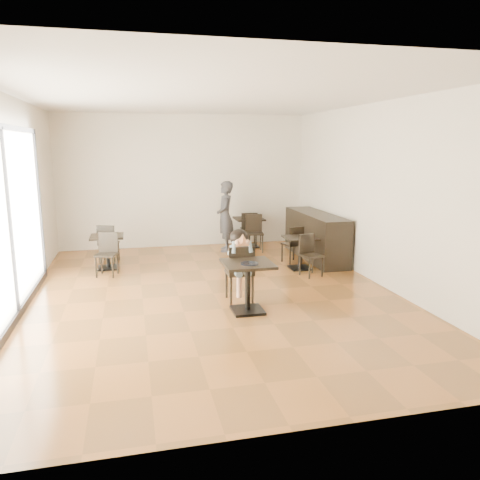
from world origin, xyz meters
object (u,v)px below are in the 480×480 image
object	(u,v)px
cafe_table_mid	(300,253)
child_chair	(239,273)
child_table	(248,287)
chair_mid_a	(292,244)
adult_patron	(225,216)
cafe_table_back	(249,232)
chair_left_a	(109,243)
chair_left_b	(106,255)
chair_back_b	(255,234)
child	(239,265)
chair_back_a	(249,229)
chair_mid_b	(311,256)
cafe_table_left	(108,252)

from	to	relation	value
cafe_table_mid	child_chair	bearing A→B (deg)	-135.07
child_table	chair_mid_a	world-z (taller)	chair_mid_a
adult_patron	chair_mid_a	bearing A→B (deg)	47.12
cafe_table_back	chair_left_a	xyz separation A→B (m)	(-3.29, -0.83, 0.05)
chair_mid_a	chair_left_b	size ratio (longest dim) A/B	0.96
adult_patron	cafe_table_back	size ratio (longest dim) A/B	2.29
child_table	chair_left_b	size ratio (longest dim) A/B	0.93
chair_left_a	chair_back_b	bearing A→B (deg)	-159.93
child	cafe_table_back	world-z (taller)	child
child	chair_left_a	distance (m)	3.75
child_chair	cafe_table_back	world-z (taller)	child_chair
child	chair_back_a	size ratio (longest dim) A/B	1.33
chair_mid_b	child_chair	bearing A→B (deg)	-162.65
cafe_table_back	chair_back_b	bearing A→B (deg)	-90.00
child_table	chair_back_a	size ratio (longest dim) A/B	0.88
chair_mid_b	chair_mid_a	bearing A→B (deg)	74.15
child_table	adult_patron	xyz separation A→B (m)	(0.50, 4.17, 0.44)
adult_patron	chair_left_a	xyz separation A→B (m)	(-2.64, -0.53, -0.41)
cafe_table_mid	chair_back_a	world-z (taller)	chair_back_a
chair_mid_a	cafe_table_mid	bearing A→B (deg)	72.05
child_chair	cafe_table_left	size ratio (longest dim) A/B	1.34
chair_mid_b	chair_back_a	world-z (taller)	chair_back_a
child_chair	chair_left_a	size ratio (longest dim) A/B	1.11
child_chair	child	world-z (taller)	child
chair_mid_b	chair_back_b	xyz separation A→B (m)	(-0.51, 2.28, 0.04)
cafe_table_mid	chair_mid_b	distance (m)	0.55
cafe_table_left	adult_patron	bearing A→B (deg)	22.32
child	cafe_table_back	distance (m)	4.09
cafe_table_back	child	bearing A→B (deg)	-106.38
chair_back_a	chair_mid_b	bearing A→B (deg)	108.20
cafe_table_back	chair_left_a	bearing A→B (deg)	-165.79
cafe_table_back	chair_back_b	xyz separation A→B (m)	(0.00, -0.55, 0.07)
cafe_table_mid	cafe_table_left	distance (m)	3.88
adult_patron	cafe_table_left	xyz separation A→B (m)	(-2.64, -1.08, -0.48)
chair_back_a	cafe_table_back	bearing A→B (deg)	98.08
chair_back_a	adult_patron	bearing A→B (deg)	34.37
cafe_table_mid	chair_left_a	distance (m)	4.04
chair_left_a	chair_back_b	distance (m)	3.30
chair_left_a	chair_back_a	distance (m)	3.40
cafe_table_mid	cafe_table_back	size ratio (longest dim) A/B	0.91
child_chair	chair_mid_b	bearing A→B (deg)	-146.81
cafe_table_back	chair_left_a	distance (m)	3.39
chair_left_a	child_table	bearing A→B (deg)	135.62
child	chair_left_b	world-z (taller)	child
chair_left_a	child	bearing A→B (deg)	139.89
cafe_table_mid	chair_back_a	size ratio (longest dim) A/B	0.76
child	chair_back_a	bearing A→B (deg)	73.70
adult_patron	cafe_table_left	world-z (taller)	adult_patron
child_chair	adult_patron	distance (m)	3.67
cafe_table_left	cafe_table_mid	bearing A→B (deg)	-13.35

